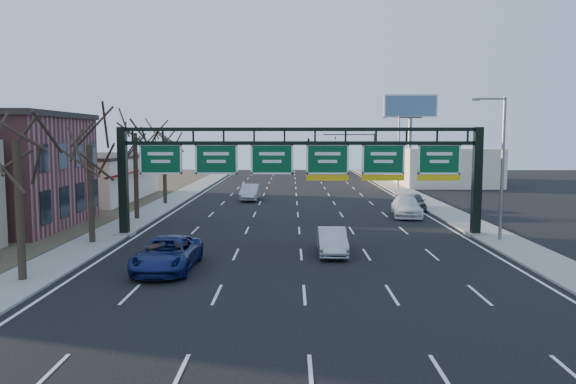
{
  "coord_description": "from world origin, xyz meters",
  "views": [
    {
      "loc": [
        -0.54,
        -28.95,
        6.64
      ],
      "look_at": [
        -0.76,
        5.19,
        3.2
      ],
      "focal_mm": 35.0,
      "sensor_mm": 36.0,
      "label": 1
    }
  ],
  "objects_px": {
    "car_blue_suv": "(167,254)",
    "car_silver_sedan": "(332,241)",
    "sign_gantry": "(302,166)",
    "car_white_wagon": "(406,207)"
  },
  "relations": [
    {
      "from": "sign_gantry",
      "to": "car_silver_sedan",
      "type": "relative_size",
      "value": 5.52
    },
    {
      "from": "car_silver_sedan",
      "to": "car_white_wagon",
      "type": "height_order",
      "value": "car_white_wagon"
    },
    {
      "from": "car_blue_suv",
      "to": "car_silver_sedan",
      "type": "bearing_deg",
      "value": 25.4
    },
    {
      "from": "car_silver_sedan",
      "to": "car_white_wagon",
      "type": "relative_size",
      "value": 0.79
    },
    {
      "from": "car_silver_sedan",
      "to": "car_blue_suv",
      "type": "bearing_deg",
      "value": -155.72
    },
    {
      "from": "car_blue_suv",
      "to": "car_silver_sedan",
      "type": "distance_m",
      "value": 9.22
    },
    {
      "from": "car_blue_suv",
      "to": "car_silver_sedan",
      "type": "height_order",
      "value": "car_blue_suv"
    },
    {
      "from": "car_silver_sedan",
      "to": "car_white_wagon",
      "type": "distance_m",
      "value": 16.52
    },
    {
      "from": "car_silver_sedan",
      "to": "sign_gantry",
      "type": "bearing_deg",
      "value": 105.03
    },
    {
      "from": "sign_gantry",
      "to": "car_blue_suv",
      "type": "xyz_separation_m",
      "value": [
        -6.84,
        -9.72,
        -3.82
      ]
    }
  ]
}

